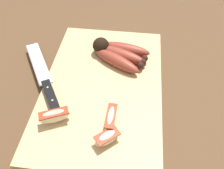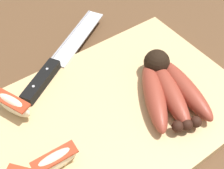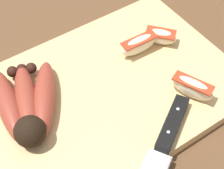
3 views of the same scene
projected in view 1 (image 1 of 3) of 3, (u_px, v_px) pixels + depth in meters
name	position (u px, v px, depth m)	size (l,w,h in m)	color
ground_plane	(103.00, 86.00, 0.64)	(6.00, 6.00, 0.00)	brown
cutting_board	(104.00, 87.00, 0.63)	(0.48, 0.31, 0.02)	tan
banana_bunch	(118.00, 53.00, 0.68)	(0.13, 0.17, 0.05)	black
chefs_knife	(46.00, 83.00, 0.61)	(0.25, 0.17, 0.02)	silver
apple_wedge_near	(107.00, 138.00, 0.50)	(0.06, 0.06, 0.03)	#F4E5C1
apple_wedge_middle	(111.00, 118.00, 0.53)	(0.07, 0.02, 0.04)	#F4E5C1
apple_wedge_far	(54.00, 116.00, 0.53)	(0.05, 0.07, 0.04)	#F4E5C1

